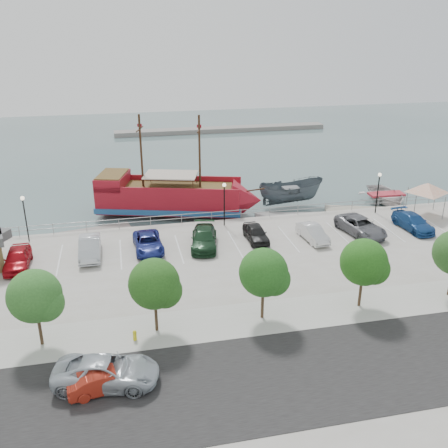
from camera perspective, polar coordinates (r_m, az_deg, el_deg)
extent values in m
plane|color=#425858|center=(43.09, 1.87, -4.57)|extent=(160.00, 160.00, 0.00)
cube|color=black|center=(29.68, 9.69, -16.40)|extent=(100.00, 8.00, 0.04)
cube|color=#A9A9A1|center=(34.24, 6.00, -10.38)|extent=(100.00, 4.00, 0.05)
cylinder|color=gray|center=(49.28, -0.29, 1.44)|extent=(50.00, 0.06, 0.06)
cylinder|color=gray|center=(49.42, -0.29, 1.01)|extent=(50.00, 0.06, 0.06)
cube|color=gray|center=(96.24, -0.29, 10.75)|extent=(40.00, 3.00, 0.80)
cube|color=maroon|center=(53.82, -6.19, 2.93)|extent=(15.74, 8.69, 2.44)
cube|color=#21528C|center=(54.09, -6.16, 2.14)|extent=(16.09, 9.04, 0.56)
cone|color=maroon|center=(53.03, 2.65, 2.75)|extent=(4.14, 5.16, 4.51)
cube|color=maroon|center=(54.63, -12.61, 4.89)|extent=(4.01, 5.29, 1.31)
cube|color=brown|center=(54.43, -12.67, 5.59)|extent=(3.73, 4.88, 0.11)
cube|color=brown|center=(53.34, -5.75, 4.21)|extent=(12.87, 7.36, 0.14)
cube|color=maroon|center=(55.46, -5.87, 5.21)|extent=(14.48, 4.36, 0.66)
cube|color=maroon|center=(51.23, -6.69, 3.74)|extent=(14.48, 4.36, 0.66)
cylinder|color=#382111|center=(51.91, -2.81, 8.16)|extent=(0.28, 0.28, 7.70)
cylinder|color=#382111|center=(52.96, -9.45, 8.17)|extent=(0.28, 0.28, 7.70)
cylinder|color=#382111|center=(51.40, -2.86, 10.70)|extent=(0.91, 2.74, 0.13)
cylinder|color=#382111|center=(52.45, -9.61, 10.66)|extent=(0.91, 2.74, 0.13)
cube|color=#BCAD9A|center=(52.99, -6.11, 5.62)|extent=(6.22, 4.94, 0.11)
cylinder|color=#382111|center=(52.66, 3.38, 3.89)|extent=(2.29, 0.79, 0.56)
imported|color=#49535A|center=(56.36, 7.62, 3.39)|extent=(7.50, 2.94, 2.88)
imported|color=beige|center=(60.05, 18.02, 2.90)|extent=(5.05, 6.88, 1.38)
cube|color=gray|center=(50.38, -14.68, -0.97)|extent=(7.55, 3.61, 0.42)
cube|color=gray|center=(53.11, 7.37, 0.79)|extent=(7.28, 3.34, 0.40)
cube|color=gray|center=(56.30, 15.33, 1.43)|extent=(7.85, 4.40, 0.43)
cylinder|color=slate|center=(55.70, 20.18, 2.80)|extent=(0.10, 0.10, 2.41)
cylinder|color=slate|center=(56.57, 22.95, 2.68)|extent=(0.10, 0.10, 2.41)
cylinder|color=slate|center=(53.13, 20.96, 1.78)|extent=(0.10, 0.10, 2.41)
cylinder|color=slate|center=(54.04, 23.84, 1.67)|extent=(0.10, 0.10, 2.41)
pyramid|color=white|center=(54.21, 22.30, 4.36)|extent=(5.70, 5.70, 0.99)
imported|color=#A1ABB3|center=(28.81, -13.28, -16.11)|extent=(6.09, 3.68, 1.58)
imported|color=#A92718|center=(28.52, -13.45, -16.92)|extent=(4.18, 2.10, 1.31)
cylinder|color=yellow|center=(32.07, -10.15, -12.54)|extent=(0.23, 0.23, 0.58)
sphere|color=yellow|center=(31.90, -10.19, -12.08)|extent=(0.25, 0.25, 0.25)
cylinder|color=black|center=(47.52, -21.69, 0.36)|extent=(0.12, 0.12, 4.00)
sphere|color=#FFF2CC|center=(46.84, -22.05, 2.75)|extent=(0.36, 0.36, 0.36)
cylinder|color=black|center=(47.72, 0.03, 2.08)|extent=(0.12, 0.12, 4.00)
sphere|color=#FFF2CC|center=(47.04, 0.03, 4.49)|extent=(0.36, 0.36, 0.36)
cylinder|color=black|center=(53.27, 17.12, 3.24)|extent=(0.12, 0.12, 4.00)
sphere|color=#FFF2CC|center=(52.67, 17.38, 5.40)|extent=(0.36, 0.36, 0.36)
cylinder|color=#473321|center=(32.76, -20.28, -11.20)|extent=(0.20, 0.20, 2.20)
sphere|color=#295A22|center=(31.61, -20.83, -7.69)|extent=(3.20, 3.20, 3.20)
sphere|color=#295A22|center=(31.45, -19.71, -8.53)|extent=(2.20, 2.20, 2.20)
cylinder|color=#473321|center=(32.33, -7.77, -10.34)|extent=(0.20, 0.20, 2.20)
sphere|color=#204A16|center=(31.17, -7.98, -6.77)|extent=(3.20, 3.20, 3.20)
sphere|color=#204A16|center=(31.14, -6.79, -7.58)|extent=(2.20, 2.20, 2.20)
cylinder|color=#473321|center=(33.40, 4.42, -9.04)|extent=(0.20, 0.20, 2.20)
sphere|color=#1F5018|center=(32.28, 4.54, -5.54)|extent=(3.20, 3.20, 3.20)
sphere|color=#1F5018|center=(32.38, 5.69, -6.29)|extent=(2.20, 2.20, 2.20)
cylinder|color=#473321|center=(35.83, 15.31, -7.52)|extent=(0.20, 0.20, 2.20)
sphere|color=#1F5015|center=(34.79, 15.69, -4.22)|extent=(3.20, 3.20, 3.20)
sphere|color=#1F5015|center=(35.00, 16.72, -4.90)|extent=(2.20, 2.20, 2.20)
imported|color=#AA0D16|center=(43.22, -22.54, -3.65)|extent=(1.99, 4.74, 1.60)
imported|color=silver|center=(43.26, -15.08, -2.62)|extent=(1.71, 4.89, 1.61)
imported|color=navy|center=(43.40, -8.66, -2.14)|extent=(2.55, 5.16, 1.41)
imported|color=#16351D|center=(43.64, -2.29, -1.64)|extent=(3.19, 5.69, 1.56)
imported|color=black|center=(44.91, 3.66, -1.04)|extent=(1.77, 4.25, 1.44)
imported|color=silver|center=(45.61, 10.11, -1.02)|extent=(1.89, 4.34, 1.39)
imported|color=slate|center=(47.88, 15.36, -0.23)|extent=(3.53, 6.00, 1.57)
imported|color=navy|center=(50.54, 20.80, 0.20)|extent=(2.46, 5.18, 1.46)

